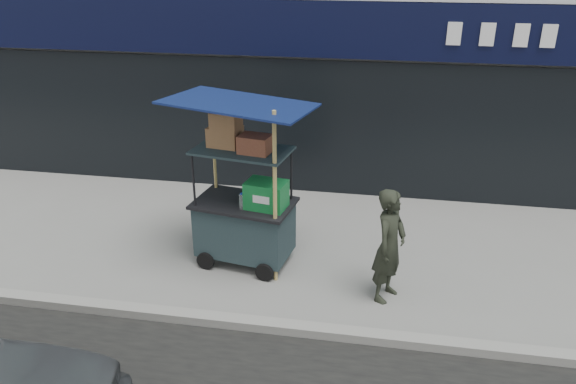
# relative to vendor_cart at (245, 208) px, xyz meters

# --- Properties ---
(ground) EXTENTS (80.00, 80.00, 0.00)m
(ground) POSITION_rel_vendor_cart_xyz_m (0.60, -1.28, -0.85)
(ground) COLOR slate
(ground) RESTS_ON ground
(curb) EXTENTS (80.00, 0.18, 0.12)m
(curb) POSITION_rel_vendor_cart_xyz_m (0.60, -1.48, -0.79)
(curb) COLOR gray
(curb) RESTS_ON ground
(vendor_cart) EXTENTS (1.98, 1.56, 2.43)m
(vendor_cart) POSITION_rel_vendor_cart_xyz_m (0.00, 0.00, 0.00)
(vendor_cart) COLOR #1A282D
(vendor_cart) RESTS_ON ground
(vendor_man) EXTENTS (0.56, 0.65, 1.51)m
(vendor_man) POSITION_rel_vendor_cart_xyz_m (1.98, -0.54, -0.10)
(vendor_man) COLOR black
(vendor_man) RESTS_ON ground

